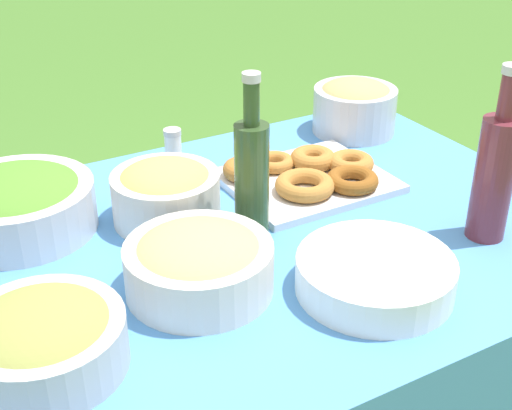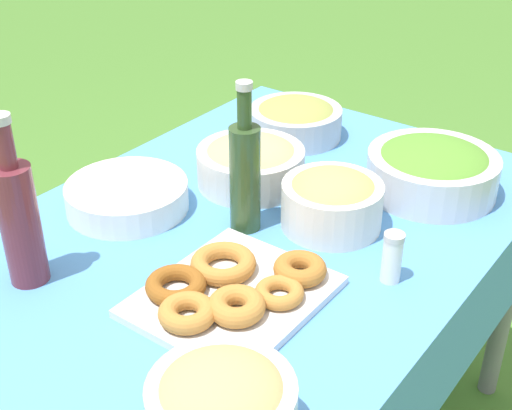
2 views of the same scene
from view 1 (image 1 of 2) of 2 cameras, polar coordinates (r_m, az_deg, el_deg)
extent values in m
cube|color=#4C8CD1|center=(1.34, -0.93, -2.99)|extent=(1.31, 0.91, 0.02)
cube|color=#4C8CD1|center=(1.75, -8.02, 0.33)|extent=(1.31, 0.01, 0.22)
cube|color=#4C8CD1|center=(1.76, 17.95, -0.73)|extent=(0.01, 0.91, 0.22)
cylinder|color=slate|center=(2.09, 8.27, -2.04)|extent=(0.05, 0.05, 0.68)
cylinder|color=silver|center=(1.41, -18.52, -0.24)|extent=(0.29, 0.29, 0.09)
ellipsoid|color=#51892D|center=(1.39, -18.72, 0.89)|extent=(0.25, 0.25, 0.07)
cylinder|color=silver|center=(1.17, -4.58, -5.06)|extent=(0.24, 0.24, 0.08)
ellipsoid|color=tan|center=(1.15, -4.63, -3.89)|extent=(0.22, 0.22, 0.07)
cube|color=silver|center=(1.52, 4.09, 1.94)|extent=(0.33, 0.28, 0.02)
torus|color=#A36628|center=(1.51, -0.84, 2.87)|extent=(0.14, 0.14, 0.03)
torus|color=#B27533|center=(1.45, 3.91, 1.58)|extent=(0.17, 0.17, 0.03)
torus|color=#B27533|center=(1.56, 4.58, 3.73)|extent=(0.14, 0.14, 0.04)
torus|color=#B27533|center=(1.56, 7.60, 3.37)|extent=(0.12, 0.12, 0.03)
torus|color=brown|center=(1.48, 7.71, 1.99)|extent=(0.15, 0.15, 0.03)
torus|color=#B27533|center=(1.55, 1.48, 3.43)|extent=(0.11, 0.11, 0.03)
cylinder|color=white|center=(1.20, 9.41, -6.49)|extent=(0.26, 0.26, 0.01)
cylinder|color=white|center=(1.19, 9.46, -6.02)|extent=(0.26, 0.26, 0.01)
cylinder|color=white|center=(1.19, 9.50, -5.54)|extent=(0.26, 0.26, 0.01)
cylinder|color=white|center=(1.18, 9.55, -5.06)|extent=(0.26, 0.26, 0.01)
cylinder|color=white|center=(1.17, 9.60, -4.57)|extent=(0.26, 0.26, 0.01)
cylinder|color=#2D4723|center=(1.28, -0.35, 1.76)|extent=(0.06, 0.06, 0.22)
cylinder|color=#2D4723|center=(1.22, -0.37, 8.12)|extent=(0.03, 0.03, 0.08)
cylinder|color=#B7B7B7|center=(1.20, -0.37, 10.20)|extent=(0.03, 0.03, 0.02)
cylinder|color=maroon|center=(1.35, 18.47, 1.94)|extent=(0.07, 0.07, 0.23)
cylinder|color=maroon|center=(1.29, 19.53, 8.17)|extent=(0.03, 0.03, 0.08)
cylinder|color=silver|center=(1.78, 7.88, 7.52)|extent=(0.20, 0.20, 0.11)
ellipsoid|color=tan|center=(1.77, 7.97, 8.77)|extent=(0.18, 0.18, 0.07)
cylinder|color=silver|center=(1.38, -7.20, 0.60)|extent=(0.21, 0.21, 0.10)
ellipsoid|color=#ADCC59|center=(1.36, -7.29, 1.87)|extent=(0.18, 0.18, 0.07)
cylinder|color=#B2B7BC|center=(1.06, -16.68, -10.62)|extent=(0.24, 0.24, 0.08)
ellipsoid|color=olive|center=(1.05, -16.87, -9.56)|extent=(0.21, 0.21, 0.07)
cylinder|color=white|center=(1.57, -6.74, 4.09)|extent=(0.04, 0.04, 0.09)
cylinder|color=silver|center=(1.55, -6.85, 5.79)|extent=(0.04, 0.04, 0.01)
camera|label=2|loc=(2.34, 13.58, 30.36)|focal=50.00mm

